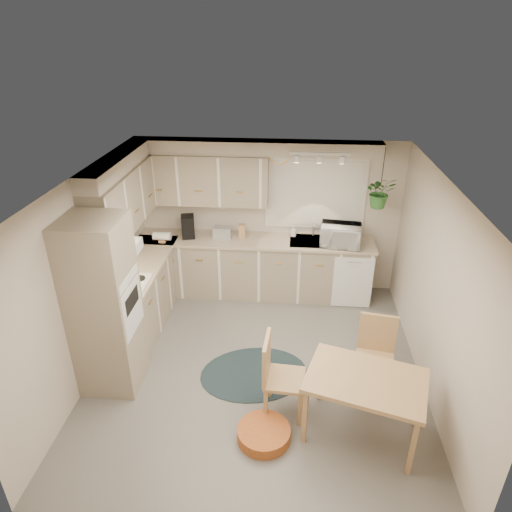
{
  "coord_description": "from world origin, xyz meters",
  "views": [
    {
      "loc": [
        0.37,
        -4.48,
        3.84
      ],
      "look_at": [
        -0.06,
        0.55,
        1.29
      ],
      "focal_mm": 32.0,
      "sensor_mm": 36.0,
      "label": 1
    }
  ],
  "objects_px": {
    "dining_table": "(363,406)",
    "chair_back": "(375,360)",
    "chair_left": "(285,377)",
    "pet_bed": "(264,434)",
    "braided_rug": "(254,373)",
    "microwave": "(341,233)"
  },
  "relations": [
    {
      "from": "chair_left",
      "to": "chair_back",
      "type": "distance_m",
      "value": 1.07
    },
    {
      "from": "microwave",
      "to": "dining_table",
      "type": "bearing_deg",
      "value": -81.73
    },
    {
      "from": "braided_rug",
      "to": "chair_left",
      "type": "bearing_deg",
      "value": -55.5
    },
    {
      "from": "pet_bed",
      "to": "microwave",
      "type": "xyz_separation_m",
      "value": [
        0.92,
        2.81,
        1.07
      ]
    },
    {
      "from": "pet_bed",
      "to": "microwave",
      "type": "height_order",
      "value": "microwave"
    },
    {
      "from": "microwave",
      "to": "pet_bed",
      "type": "bearing_deg",
      "value": -101.64
    },
    {
      "from": "chair_left",
      "to": "braided_rug",
      "type": "height_order",
      "value": "chair_left"
    },
    {
      "from": "dining_table",
      "to": "pet_bed",
      "type": "relative_size",
      "value": 2.08
    },
    {
      "from": "chair_back",
      "to": "braided_rug",
      "type": "bearing_deg",
      "value": 2.17
    },
    {
      "from": "dining_table",
      "to": "chair_back",
      "type": "relative_size",
      "value": 1.22
    },
    {
      "from": "dining_table",
      "to": "pet_bed",
      "type": "xyz_separation_m",
      "value": [
        -1.0,
        -0.17,
        -0.3
      ]
    },
    {
      "from": "chair_left",
      "to": "dining_table",
      "type": "bearing_deg",
      "value": 77.29
    },
    {
      "from": "chair_back",
      "to": "microwave",
      "type": "bearing_deg",
      "value": -72.48
    },
    {
      "from": "pet_bed",
      "to": "microwave",
      "type": "relative_size",
      "value": 0.97
    },
    {
      "from": "dining_table",
      "to": "chair_left",
      "type": "xyz_separation_m",
      "value": [
        -0.8,
        0.24,
        0.11
      ]
    },
    {
      "from": "dining_table",
      "to": "braided_rug",
      "type": "relative_size",
      "value": 0.87
    },
    {
      "from": "chair_back",
      "to": "pet_bed",
      "type": "relative_size",
      "value": 1.7
    },
    {
      "from": "chair_back",
      "to": "braided_rug",
      "type": "height_order",
      "value": "chair_back"
    },
    {
      "from": "dining_table",
      "to": "braided_rug",
      "type": "distance_m",
      "value": 1.48
    },
    {
      "from": "dining_table",
      "to": "microwave",
      "type": "xyz_separation_m",
      "value": [
        -0.08,
        2.63,
        0.77
      ]
    },
    {
      "from": "chair_left",
      "to": "pet_bed",
      "type": "height_order",
      "value": "chair_left"
    },
    {
      "from": "dining_table",
      "to": "chair_back",
      "type": "height_order",
      "value": "chair_back"
    }
  ]
}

